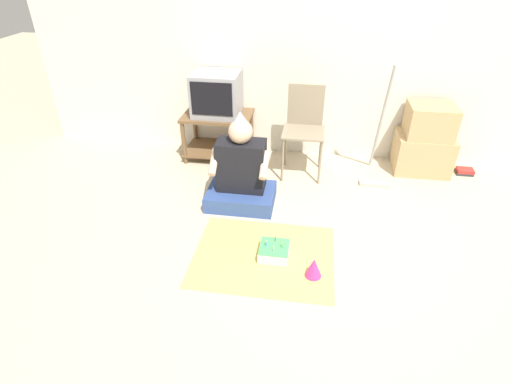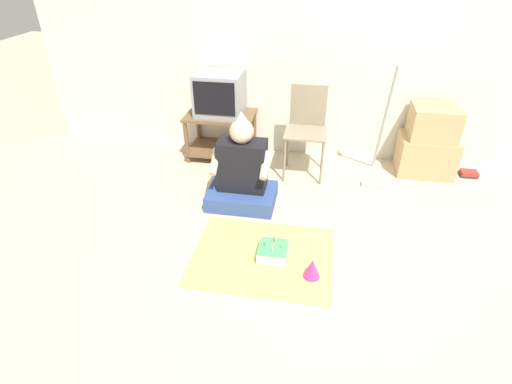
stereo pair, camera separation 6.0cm
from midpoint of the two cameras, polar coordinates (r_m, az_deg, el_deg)
ground_plane at (r=2.93m, az=9.39°, el=-12.04°), size 16.00×16.00×0.00m
wall_back at (r=4.21m, az=11.38°, el=21.30°), size 6.40×0.06×2.55m
tv_stand at (r=4.36m, az=-5.79°, el=8.57°), size 0.71×0.49×0.49m
tv at (r=4.22m, az=-6.06°, el=13.77°), size 0.47×0.43×0.43m
folding_chair at (r=3.98m, az=6.48°, el=9.64°), size 0.40×0.39×0.88m
cardboard_box_stack at (r=4.37m, az=22.65°, el=6.73°), size 0.54×0.41×0.70m
dust_mop at (r=4.02m, az=16.61°, el=5.94°), size 0.28×0.47×1.17m
book_pile at (r=4.61m, az=27.31°, el=2.64°), size 0.17×0.12×0.06m
person_seated at (r=3.52m, az=-2.64°, el=2.53°), size 0.60×0.44×0.86m
party_cloth at (r=3.07m, az=0.54°, el=-9.07°), size 1.06×0.85×0.01m
birthday_cake at (r=3.03m, az=2.04°, el=-8.45°), size 0.22×0.22×0.15m
party_hat_blue at (r=2.88m, az=7.65°, el=-10.61°), size 0.12×0.12×0.15m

